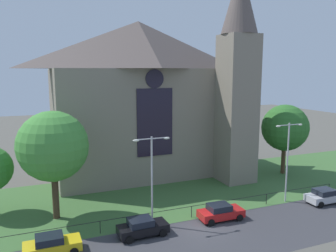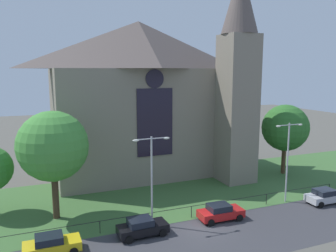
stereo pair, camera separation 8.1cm
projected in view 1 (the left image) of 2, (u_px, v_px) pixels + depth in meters
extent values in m
plane|color=#56544C|center=(161.00, 192.00, 39.19)|extent=(160.00, 160.00, 0.00)
cube|color=#38383D|center=(212.00, 239.00, 28.21)|extent=(120.00, 8.00, 0.01)
cube|color=#3D6633|center=(167.00, 198.00, 37.36)|extent=(120.00, 20.00, 0.01)
cube|color=gray|center=(140.00, 121.00, 46.02)|extent=(22.00, 12.00, 14.00)
pyramid|color=#594C47|center=(139.00, 45.00, 44.44)|extent=(22.00, 12.00, 6.00)
cube|color=black|center=(155.00, 122.00, 40.38)|extent=(4.40, 0.16, 8.00)
cylinder|color=black|center=(155.00, 79.00, 39.57)|extent=(2.20, 0.15, 2.20)
cube|color=gray|center=(237.00, 110.00, 42.10)|extent=(4.00, 4.00, 18.00)
cylinder|color=black|center=(192.00, 206.00, 32.25)|extent=(34.52, 0.05, 0.05)
cylinder|color=black|center=(100.00, 227.00, 29.14)|extent=(0.07, 0.07, 1.10)
cylinder|color=black|center=(192.00, 212.00, 32.34)|extent=(0.06, 0.07, 1.10)
cylinder|color=black|center=(266.00, 199.00, 35.55)|extent=(0.07, 0.07, 1.10)
cylinder|color=black|center=(329.00, 189.00, 38.75)|extent=(0.06, 0.07, 1.10)
cylinder|color=#423021|center=(56.00, 195.00, 31.96)|extent=(0.61, 0.61, 4.50)
sphere|color=#428C38|center=(53.00, 146.00, 31.22)|extent=(6.47, 6.47, 6.47)
cylinder|color=#4C3823|center=(283.00, 159.00, 46.17)|extent=(0.56, 0.56, 3.95)
sphere|color=#2D6B28|center=(285.00, 128.00, 45.49)|extent=(6.16, 6.16, 6.16)
cylinder|color=#B2B2B7|center=(152.00, 182.00, 30.22)|extent=(0.16, 0.16, 8.10)
cylinder|color=#B2B2B7|center=(144.00, 139.00, 29.35)|extent=(1.40, 0.10, 0.10)
cylinder|color=#B2B2B7|center=(159.00, 138.00, 29.87)|extent=(1.40, 0.10, 0.10)
ellipsoid|color=white|center=(136.00, 140.00, 29.10)|extent=(0.57, 0.26, 0.20)
ellipsoid|color=white|center=(167.00, 138.00, 30.14)|extent=(0.57, 0.26, 0.20)
cylinder|color=#B2B2B7|center=(287.00, 163.00, 35.75)|extent=(0.16, 0.16, 8.43)
cylinder|color=#B2B2B7|center=(284.00, 125.00, 34.86)|extent=(1.40, 0.10, 0.10)
cylinder|color=#B2B2B7|center=(295.00, 125.00, 35.38)|extent=(1.40, 0.10, 0.10)
ellipsoid|color=white|center=(278.00, 126.00, 34.61)|extent=(0.57, 0.26, 0.20)
ellipsoid|color=white|center=(300.00, 125.00, 35.65)|extent=(0.57, 0.26, 0.20)
cube|color=gold|center=(52.00, 246.00, 25.87)|extent=(4.21, 1.82, 0.70)
cube|color=black|center=(49.00, 239.00, 25.69)|extent=(2.01, 1.61, 0.55)
cylinder|color=black|center=(71.00, 241.00, 27.28)|extent=(0.64, 0.22, 0.64)
cylinder|color=black|center=(74.00, 252.00, 25.63)|extent=(0.64, 0.22, 0.64)
cylinder|color=black|center=(32.00, 248.00, 26.20)|extent=(0.64, 0.22, 0.64)
cube|color=black|center=(143.00, 229.00, 28.79)|extent=(4.25, 1.92, 0.70)
cube|color=black|center=(141.00, 222.00, 28.61)|extent=(2.05, 1.66, 0.55)
cylinder|color=black|center=(155.00, 224.00, 30.23)|extent=(0.65, 0.24, 0.64)
cylinder|color=black|center=(163.00, 233.00, 28.60)|extent=(0.65, 0.24, 0.64)
cylinder|color=black|center=(123.00, 230.00, 29.06)|extent=(0.65, 0.24, 0.64)
cylinder|color=black|center=(129.00, 240.00, 27.43)|extent=(0.65, 0.24, 0.64)
cube|color=#B21919|center=(221.00, 213.00, 31.86)|extent=(4.25, 1.91, 0.70)
cube|color=black|center=(219.00, 207.00, 31.69)|extent=(2.04, 1.65, 0.55)
cylinder|color=black|center=(230.00, 210.00, 33.25)|extent=(0.65, 0.24, 0.64)
cylinder|color=black|center=(240.00, 218.00, 31.58)|extent=(0.65, 0.24, 0.64)
cylinder|color=black|center=(202.00, 215.00, 32.23)|extent=(0.65, 0.24, 0.64)
cylinder|color=black|center=(211.00, 223.00, 30.56)|extent=(0.65, 0.24, 0.64)
cube|color=#B7B7BC|center=(325.00, 197.00, 35.96)|extent=(4.25, 1.91, 0.70)
cube|color=black|center=(324.00, 192.00, 35.79)|extent=(2.04, 1.65, 0.55)
cylinder|color=black|center=(329.00, 195.00, 37.35)|extent=(0.65, 0.24, 0.64)
cylinder|color=black|center=(308.00, 199.00, 36.33)|extent=(0.65, 0.24, 0.64)
cylinder|color=black|center=(321.00, 205.00, 34.66)|extent=(0.65, 0.24, 0.64)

